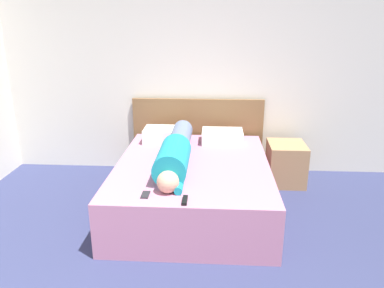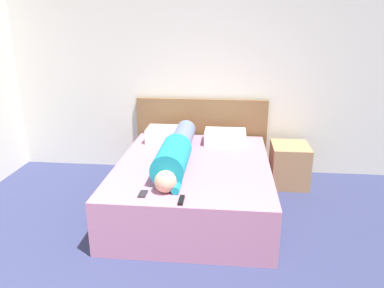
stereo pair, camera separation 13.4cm
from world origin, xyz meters
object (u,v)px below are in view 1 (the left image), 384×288
nightstand (286,163)px  tv_remote (185,200)px  pillow_near_headboard (165,135)px  pillow_second (222,136)px  cell_phone (145,195)px  person_lying (176,152)px  bed (193,185)px

nightstand → tv_remote: size_ratio=3.30×
pillow_near_headboard → pillow_second: size_ratio=1.05×
tv_remote → cell_phone: size_ratio=1.15×
pillow_near_headboard → tv_remote: bearing=-77.1°
pillow_second → cell_phone: size_ratio=3.68×
nightstand → person_lying: person_lying is taller
pillow_near_headboard → pillow_second: (0.68, 0.00, -0.01)m
pillow_near_headboard → cell_phone: 1.47m
bed → tv_remote: bearing=-90.9°
bed → person_lying: 0.43m
nightstand → pillow_second: 0.84m
bed → pillow_near_headboard: bearing=118.2°
bed → cell_phone: bearing=-114.3°
person_lying → nightstand: bearing=31.5°
bed → nightstand: 1.30m
bed → pillow_near_headboard: (-0.37, 0.69, 0.33)m
pillow_second → cell_phone: pillow_second is taller
pillow_second → person_lying: bearing=-122.5°
person_lying → pillow_near_headboard: person_lying is taller
bed → pillow_second: pillow_second is taller
tv_remote → pillow_near_headboard: bearing=102.9°
nightstand → bed: bearing=-146.9°
tv_remote → pillow_second: bearing=78.3°
pillow_second → tv_remote: (-0.32, -1.56, -0.06)m
person_lying → cell_phone: (-0.18, -0.72, -0.13)m
person_lying → tv_remote: (0.15, -0.81, -0.12)m
nightstand → person_lying: (-1.25, -0.77, 0.39)m
pillow_second → bed: bearing=-114.2°
pillow_near_headboard → bed: bearing=-61.8°
person_lying → cell_phone: 0.75m
person_lying → pillow_near_headboard: bearing=105.1°
tv_remote → bed: bearing=89.1°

